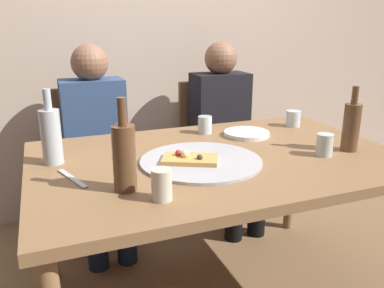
% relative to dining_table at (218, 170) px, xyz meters
% --- Properties ---
extents(back_wall, '(6.00, 0.10, 2.60)m').
position_rel_dining_table_xyz_m(back_wall, '(0.00, 1.21, 0.64)').
color(back_wall, '#BCA893').
rests_on(back_wall, ground_plane).
extents(dining_table, '(1.57, 1.03, 0.73)m').
position_rel_dining_table_xyz_m(dining_table, '(0.00, 0.00, 0.00)').
color(dining_table, olive).
rests_on(dining_table, ground_plane).
extents(pizza_tray, '(0.50, 0.50, 0.01)m').
position_rel_dining_table_xyz_m(pizza_tray, '(-0.11, -0.06, 0.07)').
color(pizza_tray, '#ADADB2').
rests_on(pizza_tray, dining_table).
extents(pizza_slice_last, '(0.26, 0.22, 0.05)m').
position_rel_dining_table_xyz_m(pizza_slice_last, '(-0.16, -0.06, 0.09)').
color(pizza_slice_last, tan).
rests_on(pizza_slice_last, pizza_tray).
extents(wine_bottle, '(0.08, 0.08, 0.30)m').
position_rel_dining_table_xyz_m(wine_bottle, '(-0.67, 0.15, 0.19)').
color(wine_bottle, '#B2BCC1').
rests_on(wine_bottle, dining_table).
extents(beer_bottle, '(0.08, 0.08, 0.32)m').
position_rel_dining_table_xyz_m(beer_bottle, '(-0.45, -0.22, 0.19)').
color(beer_bottle, brown).
rests_on(beer_bottle, dining_table).
extents(water_bottle, '(0.07, 0.07, 0.29)m').
position_rel_dining_table_xyz_m(water_bottle, '(0.57, -0.15, 0.18)').
color(water_bottle, brown).
rests_on(water_bottle, dining_table).
extents(tumbler_near, '(0.08, 0.08, 0.09)m').
position_rel_dining_table_xyz_m(tumbler_near, '(0.60, 0.31, 0.11)').
color(tumbler_near, silver).
rests_on(tumbler_near, dining_table).
extents(tumbler_far, '(0.07, 0.07, 0.10)m').
position_rel_dining_table_xyz_m(tumbler_far, '(0.42, -0.17, 0.12)').
color(tumbler_far, '#B7C6BC').
rests_on(tumbler_far, dining_table).
extents(wine_glass, '(0.07, 0.07, 0.10)m').
position_rel_dining_table_xyz_m(wine_glass, '(-0.36, -0.34, 0.12)').
color(wine_glass, beige).
rests_on(wine_glass, dining_table).
extents(short_glass, '(0.07, 0.07, 0.09)m').
position_rel_dining_table_xyz_m(short_glass, '(0.09, 0.35, 0.11)').
color(short_glass, silver).
rests_on(short_glass, dining_table).
extents(plate_stack, '(0.23, 0.23, 0.02)m').
position_rel_dining_table_xyz_m(plate_stack, '(0.26, 0.23, 0.08)').
color(plate_stack, white).
rests_on(plate_stack, dining_table).
extents(table_knife, '(0.09, 0.21, 0.01)m').
position_rel_dining_table_xyz_m(table_knife, '(-0.62, -0.05, 0.07)').
color(table_knife, '#B7B7BC').
rests_on(table_knife, dining_table).
extents(chair_left, '(0.44, 0.44, 0.90)m').
position_rel_dining_table_xyz_m(chair_left, '(-0.41, 0.92, -0.15)').
color(chair_left, brown).
rests_on(chair_left, ground_plane).
extents(chair_right, '(0.44, 0.44, 0.90)m').
position_rel_dining_table_xyz_m(chair_right, '(0.41, 0.92, -0.15)').
color(chair_right, brown).
rests_on(chair_right, ground_plane).
extents(guest_in_sweater, '(0.36, 0.56, 1.17)m').
position_rel_dining_table_xyz_m(guest_in_sweater, '(-0.41, 0.76, -0.02)').
color(guest_in_sweater, navy).
rests_on(guest_in_sweater, ground_plane).
extents(guest_in_beanie, '(0.36, 0.56, 1.17)m').
position_rel_dining_table_xyz_m(guest_in_beanie, '(0.41, 0.76, -0.02)').
color(guest_in_beanie, black).
rests_on(guest_in_beanie, ground_plane).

